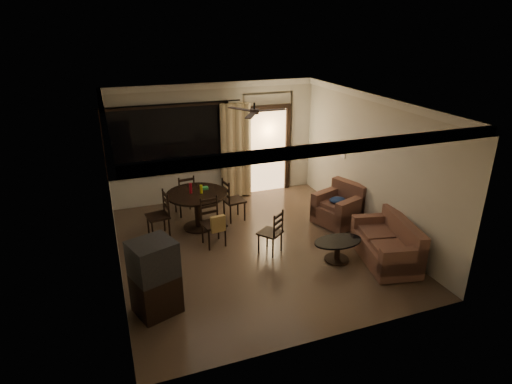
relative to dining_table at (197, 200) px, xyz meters
name	(u,v)px	position (x,y,z in m)	size (l,w,h in m)	color
ground	(255,247)	(0.83, -1.21, -0.62)	(5.50, 5.50, 0.00)	#7F6651
room_shell	(252,132)	(1.42, 0.56, 1.21)	(5.50, 6.70, 5.50)	beige
dining_table	(197,200)	(0.00, 0.00, 0.00)	(1.26, 1.26, 1.01)	black
dining_chair_west	(159,224)	(-0.83, -0.12, -0.34)	(0.48, 0.48, 0.95)	black
dining_chair_east	(234,208)	(0.83, 0.12, -0.34)	(0.48, 0.48, 0.95)	black
dining_chair_south	(214,231)	(0.12, -0.85, -0.32)	(0.48, 0.52, 0.95)	black
dining_chair_north	(185,202)	(-0.11, 0.78, -0.34)	(0.48, 0.48, 0.95)	black
tv_cabinet	(155,277)	(-1.22, -2.55, -0.03)	(0.76, 0.73, 1.18)	black
sofa	(389,245)	(2.94, -2.53, -0.30)	(1.08, 1.62, 0.79)	#40241D
armchair	(340,208)	(2.93, -0.83, -0.26)	(1.09, 1.09, 0.86)	#40241D
coffee_table	(338,247)	(2.09, -2.19, -0.35)	(0.91, 0.55, 0.40)	black
side_chair	(271,240)	(1.05, -1.50, -0.36)	(0.54, 0.54, 0.87)	black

